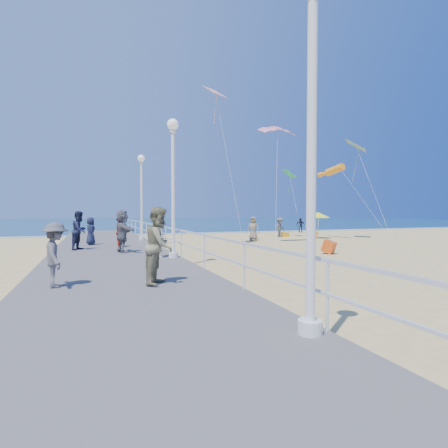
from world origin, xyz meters
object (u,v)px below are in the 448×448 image
object	(u,v)px
lamp_post_near	(312,107)
woman_holding_toddler	(158,234)
lamp_post_mid	(173,173)
beach_chair_left	(285,235)
lamp_post_far	(141,188)
beach_walker_c	(253,229)
beach_walker_b	(301,225)
spectator_2	(55,255)
beach_walker_a	(280,227)
spectator_3	(119,232)
spectator_1	(160,245)
beach_chair_right	(314,234)
spectator_4	(91,231)
toddler_held	(161,223)
box_kite	(329,248)
spectator_7	(80,230)
spectator_5	(122,231)
beach_umbrella	(318,215)

from	to	relation	value
lamp_post_near	woman_holding_toddler	size ratio (longest dim) A/B	2.98
lamp_post_mid	beach_chair_left	world-z (taller)	lamp_post_mid
beach_chair_left	lamp_post_far	bearing A→B (deg)	-162.33
lamp_post_far	beach_walker_c	size ratio (longest dim) A/B	2.94
beach_walker_b	beach_chair_left	world-z (taller)	beach_walker_b
spectator_2	beach_walker_a	size ratio (longest dim) A/B	0.90
beach_walker_a	beach_walker_c	distance (m)	4.38
woman_holding_toddler	beach_walker_a	world-z (taller)	woman_holding_toddler
lamp_post_mid	spectator_3	size ratio (longest dim) A/B	3.56
spectator_1	spectator_3	xyz separation A→B (m)	(-0.25, 9.67, -0.20)
spectator_3	beach_walker_b	bearing A→B (deg)	-47.29
spectator_1	beach_chair_right	world-z (taller)	spectator_1
lamp_post_far	spectator_4	world-z (taller)	lamp_post_far
toddler_held	lamp_post_mid	bearing A→B (deg)	-157.01
lamp_post_far	beach_chair_right	size ratio (longest dim) A/B	9.67
spectator_4	beach_chair_right	bearing A→B (deg)	-83.02
beach_walker_a	beach_chair_right	size ratio (longest dim) A/B	3.08
spectator_2	beach_walker_a	world-z (taller)	spectator_2
lamp_post_far	box_kite	xyz separation A→B (m)	(8.48, -7.41, -3.36)
spectator_1	beach_chair_left	bearing A→B (deg)	-10.64
woman_holding_toddler	beach_walker_b	size ratio (longest dim) A/B	1.17
box_kite	beach_chair_left	bearing A→B (deg)	35.82
woman_holding_toddler	spectator_2	xyz separation A→B (m)	(-3.22, -4.56, -0.13)
woman_holding_toddler	beach_walker_a	xyz separation A→B (m)	(12.64, 12.58, -0.44)
lamp_post_mid	spectator_7	distance (m)	6.06
lamp_post_near	woman_holding_toddler	distance (m)	9.65
spectator_5	beach_umbrella	size ratio (longest dim) A/B	0.87
spectator_1	beach_walker_a	size ratio (longest dim) A/B	1.12
lamp_post_mid	box_kite	xyz separation A→B (m)	(8.48, 1.59, -3.36)
lamp_post_mid	spectator_1	world-z (taller)	lamp_post_mid
spectator_4	beach_walker_c	xyz separation A→B (m)	(11.44, 3.77, -0.24)
lamp_post_far	beach_walker_b	size ratio (longest dim) A/B	3.48
lamp_post_mid	beach_umbrella	world-z (taller)	lamp_post_mid
spectator_1	spectator_5	size ratio (longest dim) A/B	1.02
beach_umbrella	spectator_2	bearing A→B (deg)	-140.72
toddler_held	beach_umbrella	xyz separation A→B (m)	(14.66, 10.04, 0.19)
toddler_held	spectator_2	xyz separation A→B (m)	(-3.37, -4.71, -0.56)
spectator_7	beach_umbrella	xyz separation A→B (m)	(17.76, 6.15, 0.61)
spectator_5	spectator_4	bearing A→B (deg)	5.22
beach_chair_left	spectator_3	bearing A→B (deg)	-150.65
spectator_1	beach_chair_right	xyz separation A→B (m)	(16.78, 17.35, -1.15)
spectator_4	beach_walker_c	world-z (taller)	spectator_4
beach_walker_a	lamp_post_near	bearing A→B (deg)	-147.62
beach_walker_a	beach_chair_right	bearing A→B (deg)	-33.14
spectator_1	beach_walker_b	distance (m)	29.73
beach_walker_c	spectator_1	bearing A→B (deg)	-81.86
spectator_4	lamp_post_near	bearing A→B (deg)	179.92
lamp_post_far	woman_holding_toddler	world-z (taller)	lamp_post_far
beach_walker_b	lamp_post_far	bearing A→B (deg)	57.58
woman_holding_toddler	beach_umbrella	world-z (taller)	woman_holding_toddler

